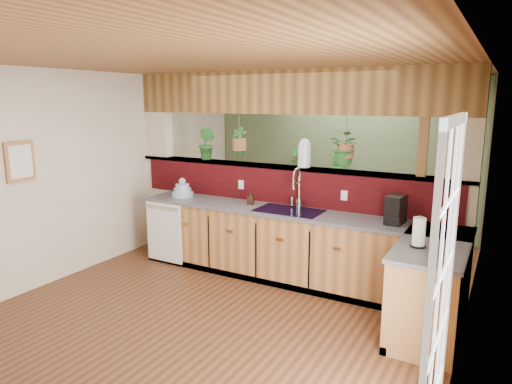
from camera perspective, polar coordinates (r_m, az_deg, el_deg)
The scene contains 27 objects.
ground at distance 5.21m, azimuth -3.25°, elevation -13.94°, with size 4.60×7.00×0.01m, color #512D19.
ceiling at distance 4.72m, azimuth -3.62°, elevation 15.90°, with size 4.60×7.00×0.01m, color brown.
wall_back at distance 7.94m, azimuth 10.30°, elevation 4.56°, with size 4.60×0.02×2.60m, color beige.
wall_left at distance 6.32m, azimuth -21.32°, elevation 2.20°, with size 0.02×7.00×2.60m, color beige.
wall_right at distance 4.08m, azimuth 25.01°, elevation -2.88°, with size 0.02×7.00×2.60m, color beige.
pass_through_partition at distance 5.97m, azimuth 3.79°, elevation 1.39°, with size 4.60×0.21×2.60m.
pass_through_ledge at distance 5.95m, azimuth 3.56°, elevation 3.11°, with size 4.60×0.21×0.04m, color brown.
header_beam at distance 5.89m, azimuth 3.68°, elevation 12.35°, with size 4.60×0.15×0.55m, color brown.
sage_backwall at distance 7.92m, azimuth 10.25°, elevation 4.54°, with size 4.55×0.02×2.55m, color #576B49.
countertop at distance 5.43m, azimuth 9.28°, elevation -7.89°, with size 4.14×1.52×0.90m.
dishwasher at distance 6.38m, azimuth -11.42°, elevation -4.93°, with size 0.58×0.03×0.82m.
navy_sink at distance 5.62m, azimuth 4.14°, elevation -3.10°, with size 0.82×0.50×0.18m.
french_door at distance 2.93m, azimuth 21.93°, elevation -13.32°, with size 0.06×1.02×2.16m, color white.
framed_print at distance 5.80m, azimuth -27.39°, elevation 3.41°, with size 0.04×0.35×0.45m.
faucet at distance 5.66m, azimuth 5.18°, elevation 0.69°, with size 0.23×0.23×0.52m.
dish_stack at distance 6.45m, azimuth -9.17°, elevation 0.15°, with size 0.30×0.30×0.26m.
soap_dispenser at distance 5.90m, azimuth -0.69°, elevation -0.73°, with size 0.08×0.08×0.17m, color #362013.
coffee_maker at distance 5.20m, azimuth 17.05°, elevation -2.25°, with size 0.17×0.28×0.32m.
paper_towel at distance 4.46m, azimuth 19.68°, elevation -4.83°, with size 0.14×0.14×0.30m.
glass_jar at distance 5.81m, azimuth 6.05°, elevation 4.87°, with size 0.16×0.16×0.36m.
ledge_plant_left at distance 6.53m, azimuth -6.13°, elevation 6.06°, with size 0.26×0.21×0.47m, color #215920.
hanging_plant_a at distance 6.23m, azimuth -2.12°, elevation 7.47°, with size 0.22×0.19×0.52m.
hanging_plant_b at distance 5.60m, azimuth 11.24°, elevation 7.33°, with size 0.47×0.44×0.54m.
shelving_console at distance 7.91m, azimuth 8.11°, elevation -1.28°, with size 1.42×0.38×0.94m, color black.
shelf_plant_a at distance 7.96m, azimuth 5.17°, elevation 4.03°, with size 0.25×0.17×0.47m, color #215920.
shelf_plant_b at distance 7.70m, azimuth 10.04°, elevation 3.59°, with size 0.25×0.25×0.45m, color #215920.
floor_plant at distance 7.17m, azimuth 14.19°, elevation -4.03°, with size 0.65×0.56×0.72m, color #215920.
Camera 1 is at (2.53, -3.96, 2.24)m, focal length 32.00 mm.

